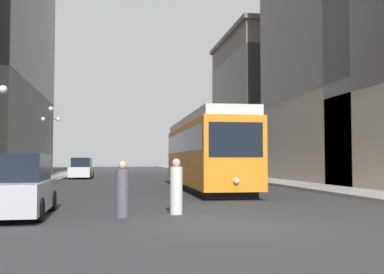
% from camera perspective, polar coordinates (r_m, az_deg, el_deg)
% --- Properties ---
extents(ground_plane, '(200.00, 200.00, 0.00)m').
position_cam_1_polar(ground_plane, '(11.60, 5.08, -11.00)').
color(ground_plane, '#303033').
extents(sidewalk_left, '(2.82, 120.00, 0.15)m').
position_cam_1_polar(sidewalk_left, '(51.41, -16.05, -4.55)').
color(sidewalk_left, gray).
rests_on(sidewalk_left, ground).
extents(sidewalk_right, '(2.82, 120.00, 0.15)m').
position_cam_1_polar(sidewalk_right, '(52.37, 2.68, -4.63)').
color(sidewalk_right, gray).
rests_on(sidewalk_right, ground).
extents(streetcar, '(2.89, 13.94, 3.89)m').
position_cam_1_polar(streetcar, '(24.63, 1.63, -1.83)').
color(streetcar, black).
rests_on(streetcar, ground).
extents(transit_bus, '(2.83, 11.46, 3.45)m').
position_cam_1_polar(transit_bus, '(42.40, 0.81, -2.50)').
color(transit_bus, black).
rests_on(transit_bus, ground).
extents(parked_car_left_near, '(2.01, 4.54, 1.82)m').
position_cam_1_polar(parked_car_left_near, '(40.78, -13.81, -3.95)').
color(parked_car_left_near, black).
rests_on(parked_car_left_near, ground).
extents(parked_car_left_mid, '(1.92, 4.32, 1.82)m').
position_cam_1_polar(parked_car_left_mid, '(14.05, -21.34, -5.95)').
color(parked_car_left_mid, black).
rests_on(parked_car_left_mid, ground).
extents(pedestrian_crossing_near, '(0.37, 0.37, 1.67)m').
position_cam_1_polar(pedestrian_crossing_near, '(13.63, -2.01, -6.51)').
color(pedestrian_crossing_near, beige).
rests_on(pedestrian_crossing_near, ground).
extents(pedestrian_crossing_far, '(0.36, 0.36, 1.61)m').
position_cam_1_polar(pedestrian_crossing_far, '(13.05, -8.83, -6.77)').
color(pedestrian_crossing_far, '#4C4C56').
rests_on(pedestrian_crossing_far, ground).
extents(lamp_post_left_far, '(1.41, 0.36, 5.49)m').
position_cam_1_polar(lamp_post_left_far, '(35.18, -17.49, 0.67)').
color(lamp_post_left_far, '#333338').
rests_on(lamp_post_left_far, sidewalk_left).
extents(building_right_midblock, '(15.37, 16.06, 16.09)m').
position_cam_1_polar(building_right_midblock, '(54.26, 12.06, 4.15)').
color(building_right_midblock, slate).
rests_on(building_right_midblock, ground).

